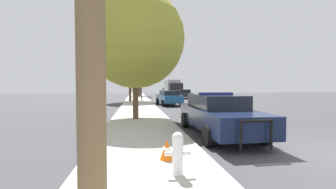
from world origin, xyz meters
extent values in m
cube|color=#BCB7AD|center=(-5.10, 0.00, 0.07)|extent=(3.00, 110.00, 0.13)
cube|color=#141E3D|center=(-2.31, 2.81, 0.66)|extent=(1.86, 5.18, 0.67)
cube|color=black|center=(-2.31, 3.06, 1.24)|extent=(1.59, 2.70, 0.49)
cylinder|color=black|center=(-1.42, 1.20, 0.32)|extent=(0.24, 0.65, 0.65)
cylinder|color=black|center=(-3.21, 1.21, 0.32)|extent=(0.24, 0.65, 0.65)
cylinder|color=black|center=(-1.40, 4.40, 0.32)|extent=(0.24, 0.65, 0.65)
cylinder|color=black|center=(-3.20, 4.41, 0.32)|extent=(0.24, 0.65, 0.65)
cylinder|color=black|center=(-1.91, 0.10, 0.57)|extent=(0.07, 0.07, 0.78)
cylinder|color=black|center=(-2.73, 0.10, 0.57)|extent=(0.07, 0.07, 0.78)
cylinder|color=black|center=(-2.32, 0.10, 0.93)|extent=(0.87, 0.07, 0.07)
cube|color=navy|center=(-2.31, 3.06, 1.53)|extent=(1.32, 0.21, 0.09)
cube|color=navy|center=(-1.39, 2.80, 0.69)|extent=(0.03, 3.72, 0.19)
cylinder|color=white|center=(-4.57, -1.06, 0.47)|extent=(0.21, 0.21, 0.68)
sphere|color=white|center=(-4.57, -1.06, 0.83)|extent=(0.22, 0.22, 0.22)
cylinder|color=white|center=(-4.75, -1.06, 0.54)|extent=(0.15, 0.08, 0.08)
cylinder|color=white|center=(-4.40, -1.06, 0.54)|extent=(0.15, 0.08, 0.08)
cylinder|color=#424247|center=(-4.67, 21.88, 2.76)|extent=(0.16, 0.16, 5.25)
cylinder|color=#424247|center=(-2.89, 21.88, 5.23)|extent=(3.56, 0.11, 0.11)
cube|color=black|center=(-1.11, 21.88, 4.78)|extent=(0.30, 0.24, 0.90)
sphere|color=red|center=(-1.11, 21.75, 5.08)|extent=(0.20, 0.20, 0.20)
sphere|color=orange|center=(-1.11, 21.75, 4.78)|extent=(0.20, 0.20, 0.20)
sphere|color=green|center=(-1.11, 21.75, 4.48)|extent=(0.20, 0.20, 0.20)
cube|color=navy|center=(-2.22, 15.96, 0.65)|extent=(2.05, 4.48, 0.65)
cube|color=black|center=(-2.20, 15.75, 1.19)|extent=(1.65, 2.38, 0.43)
cylinder|color=black|center=(-3.16, 17.24, 0.32)|extent=(0.29, 0.66, 0.65)
cylinder|color=black|center=(-1.49, 17.38, 0.32)|extent=(0.29, 0.66, 0.65)
cylinder|color=black|center=(-2.94, 14.55, 0.32)|extent=(0.29, 0.66, 0.65)
cylinder|color=black|center=(-1.27, 14.68, 0.32)|extent=(0.29, 0.66, 0.65)
cube|color=navy|center=(1.27, 43.73, 0.69)|extent=(1.87, 4.13, 0.67)
cube|color=black|center=(1.27, 43.52, 1.21)|extent=(1.59, 2.15, 0.38)
cylinder|color=black|center=(0.40, 45.01, 0.35)|extent=(0.25, 0.70, 0.70)
cylinder|color=black|center=(2.18, 44.99, 0.35)|extent=(0.25, 0.70, 0.70)
cylinder|color=black|center=(0.37, 42.46, 0.35)|extent=(0.25, 0.70, 0.70)
cylinder|color=black|center=(2.15, 42.44, 0.35)|extent=(0.25, 0.70, 0.70)
cube|color=black|center=(1.80, 27.35, 0.61)|extent=(2.04, 4.72, 0.54)
cube|color=black|center=(1.81, 27.58, 1.11)|extent=(1.67, 2.49, 0.47)
cylinder|color=black|center=(2.61, 25.87, 0.34)|extent=(0.27, 0.69, 0.68)
cylinder|color=black|center=(0.84, 25.95, 0.34)|extent=(0.27, 0.69, 0.68)
cylinder|color=black|center=(2.75, 28.74, 0.34)|extent=(0.27, 0.69, 0.68)
cylinder|color=black|center=(0.98, 28.83, 0.34)|extent=(0.27, 0.69, 0.68)
cube|color=black|center=(1.55, 33.42, 1.43)|extent=(2.35, 2.06, 1.89)
cube|color=#B2B2B7|center=(1.52, 37.06, 1.74)|extent=(2.38, 5.26, 2.51)
cylinder|color=black|center=(2.70, 33.63, 0.48)|extent=(0.29, 0.97, 0.97)
cylinder|color=black|center=(0.41, 33.61, 0.48)|extent=(0.29, 0.97, 0.97)
cylinder|color=black|center=(2.66, 38.05, 0.48)|extent=(0.29, 0.97, 0.97)
cylinder|color=black|center=(0.37, 38.03, 0.48)|extent=(0.29, 0.97, 0.97)
cylinder|color=brown|center=(-5.95, 20.43, 1.64)|extent=(0.28, 0.28, 3.02)
sphere|color=#B77F28|center=(-5.95, 20.43, 4.65)|extent=(5.44, 5.44, 5.44)
cylinder|color=brown|center=(-4.68, 34.85, 1.53)|extent=(0.46, 0.46, 2.79)
sphere|color=#5B9947|center=(-4.68, 34.85, 3.96)|extent=(3.76, 3.76, 3.76)
cylinder|color=brown|center=(-5.36, 6.49, 1.48)|extent=(0.29, 0.29, 2.71)
sphere|color=#999933|center=(-5.36, 6.49, 4.23)|extent=(5.05, 5.05, 5.05)
cone|color=orange|center=(-4.65, -0.16, 0.36)|extent=(0.33, 0.33, 0.46)
cylinder|color=white|center=(-4.65, -0.16, 0.38)|extent=(0.18, 0.18, 0.06)
camera|label=1|loc=(-5.36, -5.18, 1.80)|focal=24.00mm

